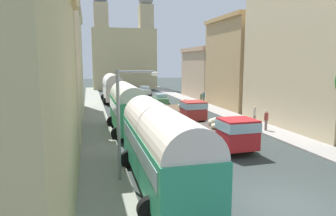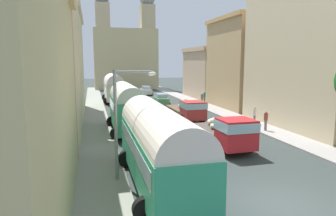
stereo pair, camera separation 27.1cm
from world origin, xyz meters
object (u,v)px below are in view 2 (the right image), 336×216
parked_bus_2 (114,87)px  car_2 (177,132)px  cargo_truck_0 (226,132)px  pedestrian_0 (266,120)px  car_1 (146,91)px  streetlamp_near (123,114)px  parked_bus_0 (158,143)px  pedestrian_3 (202,98)px  parked_bus_1 (127,106)px  pedestrian_1 (205,97)px  pedestrian_2 (255,115)px  car_0 (161,99)px  cargo_truck_1 (188,109)px  car_3 (139,105)px

parked_bus_2 → car_2: bearing=-83.2°
cargo_truck_0 → pedestrian_0: bearing=35.9°
car_1 → pedestrian_0: (4.74, -31.92, 0.24)m
car_1 → streetlamp_near: size_ratio=0.76×
parked_bus_0 → cargo_truck_0: size_ratio=1.43×
car_2 → streetlamp_near: streetlamp_near is taller
car_2 → pedestrian_3: pedestrian_3 is taller
parked_bus_2 → streetlamp_near: 31.08m
parked_bus_1 → pedestrian_0: parked_bus_1 is taller
pedestrian_1 → pedestrian_2: (-0.69, -14.88, -0.05)m
parked_bus_2 → pedestrian_1: size_ratio=4.33×
parked_bus_0 → parked_bus_1: size_ratio=1.24×
pedestrian_0 → pedestrian_2: bearing=80.5°
parked_bus_1 → pedestrian_1: parked_bus_1 is taller
car_0 → pedestrian_0: 18.94m
parked_bus_0 → parked_bus_2: bearing=89.6°
parked_bus_0 → car_2: 8.48m
cargo_truck_0 → pedestrian_3: (5.84, 20.43, -0.21)m
parked_bus_1 → pedestrian_2: parked_bus_1 is taller
cargo_truck_1 → pedestrian_0: (4.85, -6.61, -0.09)m
pedestrian_2 → cargo_truck_0: bearing=-131.9°
pedestrian_1 → pedestrian_3: pedestrian_1 is taller
car_1 → pedestrian_3: bearing=-71.7°
cargo_truck_0 → car_1: cargo_truck_0 is taller
pedestrian_2 → parked_bus_1: bearing=178.8°
car_1 → pedestrian_2: size_ratio=2.35×
pedestrian_0 → pedestrian_2: size_ratio=1.02×
cargo_truck_1 → car_3: size_ratio=1.84×
pedestrian_0 → pedestrian_2: 2.65m
car_1 → car_2: car_1 is taller
car_0 → pedestrian_1: bearing=-7.1°
pedestrian_0 → car_1: bearing=98.4°
car_2 → parked_bus_1: bearing=127.6°
car_0 → car_3: car_0 is taller
car_1 → pedestrian_1: 15.57m
pedestrian_2 → cargo_truck_1: bearing=142.9°
parked_bus_1 → parked_bus_0: bearing=-89.6°
pedestrian_1 → parked_bus_0: bearing=-115.2°
cargo_truck_0 → streetlamp_near: (-7.41, -4.03, 2.22)m
parked_bus_1 → pedestrian_2: bearing=-1.2°
cargo_truck_0 → pedestrian_3: 21.24m
pedestrian_2 → parked_bus_2: bearing=119.6°
parked_bus_1 → parked_bus_2: (0.31, 20.16, 0.02)m
car_1 → car_2: bearing=-96.0°
cargo_truck_1 → car_3: cargo_truck_1 is taller
streetlamp_near → pedestrian_0: bearing=31.8°
parked_bus_2 → car_1: 11.08m
car_2 → pedestrian_3: 19.77m
pedestrian_2 → pedestrian_3: (-0.07, 13.85, -0.05)m
streetlamp_near → parked_bus_1: bearing=82.5°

